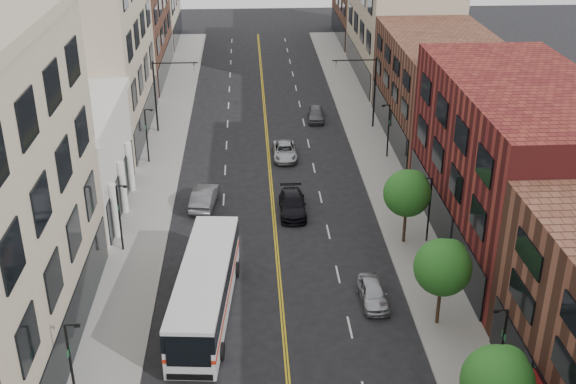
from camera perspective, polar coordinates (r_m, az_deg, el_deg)
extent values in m
cube|color=gray|center=(62.70, -10.53, 0.54)|extent=(4.00, 110.00, 0.15)
cube|color=gray|center=(63.27, 7.73, 0.99)|extent=(4.00, 110.00, 0.15)
cube|color=silver|center=(58.92, -18.02, 2.18)|extent=(10.00, 14.00, 8.00)
cube|color=tan|center=(73.12, -15.52, 11.10)|extent=(10.00, 20.00, 18.00)
cube|color=brown|center=(92.61, -13.06, 13.32)|extent=(10.00, 20.00, 15.00)
cube|color=#581717|center=(53.13, 17.69, 2.02)|extent=(10.00, 22.00, 12.00)
cube|color=brown|center=(72.20, 12.04, 7.98)|extent=(10.00, 20.00, 10.00)
cube|color=tan|center=(91.45, 8.85, 13.20)|extent=(10.00, 22.00, 14.00)
cube|color=brown|center=(111.00, 6.71, 14.69)|extent=(10.00, 18.00, 11.00)
sphere|color=#1C5518|center=(35.48, 16.21, -14.20)|extent=(3.40, 3.40, 3.40)
sphere|color=#1C5518|center=(35.61, 16.89, -13.08)|extent=(2.04, 2.04, 2.04)
cylinder|color=black|center=(44.62, 11.81, -8.74)|extent=(0.22, 0.22, 2.50)
sphere|color=#1C5518|center=(43.21, 12.12, -5.84)|extent=(3.40, 3.40, 3.40)
sphere|color=#1C5518|center=(43.41, 12.69, -4.95)|extent=(2.04, 2.04, 2.04)
cylinder|color=black|center=(52.91, 9.19, -2.67)|extent=(0.22, 0.22, 2.50)
sphere|color=#1C5518|center=(51.73, 9.40, -0.09)|extent=(3.40, 3.40, 3.40)
sphere|color=#1C5518|center=(51.97, 9.88, 0.62)|extent=(2.04, 2.04, 2.04)
cylinder|color=black|center=(38.77, -16.77, -13.03)|extent=(0.14, 0.14, 5.00)
cylinder|color=black|center=(37.23, -16.72, -10.03)|extent=(0.70, 0.10, 0.10)
cube|color=black|center=(37.20, -16.33, -10.10)|extent=(0.28, 0.14, 0.14)
cube|color=#19592D|center=(38.23, -16.94, -11.98)|extent=(0.04, 0.55, 0.35)
cylinder|color=black|center=(51.97, -13.16, -2.04)|extent=(0.14, 0.14, 5.00)
cylinder|color=black|center=(50.83, -13.04, 0.47)|extent=(0.70, 0.10, 0.10)
cube|color=black|center=(50.81, -12.76, 0.42)|extent=(0.28, 0.14, 0.14)
cube|color=#19592D|center=(51.57, -13.25, -1.15)|extent=(0.04, 0.55, 0.35)
cylinder|color=black|center=(66.41, -11.10, 4.36)|extent=(0.14, 0.14, 5.00)
cylinder|color=black|center=(65.52, -10.98, 6.41)|extent=(0.70, 0.10, 0.10)
cube|color=black|center=(65.51, -10.75, 6.37)|extent=(0.28, 0.14, 0.14)
cube|color=#19592D|center=(66.10, -11.16, 5.09)|extent=(0.04, 0.55, 0.35)
cylinder|color=black|center=(39.78, 16.52, -11.89)|extent=(0.14, 0.14, 5.00)
cylinder|color=black|center=(38.24, 16.48, -8.95)|extent=(0.70, 0.10, 0.10)
cube|color=black|center=(38.18, 16.12, -9.04)|extent=(0.28, 0.14, 0.14)
cube|color=#19592D|center=(39.25, 16.68, -10.84)|extent=(0.04, 0.55, 0.35)
cylinder|color=black|center=(52.73, 11.09, -1.41)|extent=(0.14, 0.14, 5.00)
cylinder|color=black|center=(51.57, 10.95, 1.05)|extent=(0.70, 0.10, 0.10)
cube|color=black|center=(51.53, 10.67, 1.00)|extent=(0.28, 0.14, 0.14)
cube|color=#19592D|center=(52.33, 11.18, -0.53)|extent=(0.04, 0.55, 0.35)
cylinder|color=black|center=(67.01, 7.93, 4.79)|extent=(0.14, 0.14, 5.00)
cylinder|color=black|center=(66.10, 7.76, 6.81)|extent=(0.70, 0.10, 0.10)
cube|color=black|center=(66.07, 7.55, 6.77)|extent=(0.28, 0.14, 0.14)
cube|color=#19592D|center=(66.69, 7.98, 5.51)|extent=(0.04, 0.55, 0.35)
cylinder|color=black|center=(73.53, -10.44, 7.41)|extent=(0.18, 0.18, 7.20)
cylinder|color=black|center=(72.32, -8.90, 10.04)|extent=(4.40, 0.12, 0.12)
imported|color=black|center=(72.28, -7.43, 9.79)|extent=(0.15, 0.18, 0.90)
cylinder|color=black|center=(74.07, 6.85, 7.79)|extent=(0.18, 0.18, 7.20)
cylinder|color=black|center=(72.76, 5.26, 10.33)|extent=(4.40, 0.12, 0.12)
imported|color=black|center=(72.62, 3.82, 10.03)|extent=(0.15, 0.18, 0.90)
cube|color=silver|center=(44.71, -6.55, -7.61)|extent=(4.01, 13.31, 3.17)
cube|color=black|center=(44.30, -6.60, -6.79)|extent=(4.05, 13.35, 1.15)
cube|color=red|center=(44.89, -6.53, -7.96)|extent=(4.05, 13.35, 0.24)
cube|color=black|center=(39.28, -7.90, -12.52)|extent=(2.40, 0.28, 1.75)
cylinder|color=black|center=(42.18, -9.27, -12.24)|extent=(0.40, 1.07, 1.05)
cylinder|color=black|center=(41.75, -5.29, -12.42)|extent=(0.40, 1.07, 1.05)
cylinder|color=black|center=(49.24, -7.46, -6.03)|extent=(0.40, 1.07, 1.05)
cylinder|color=black|center=(48.88, -4.10, -6.12)|extent=(0.40, 1.07, 1.05)
imported|color=#A7A9AF|center=(46.36, 6.73, -7.93)|extent=(1.75, 4.11, 1.38)
imported|color=#47474C|center=(58.21, -6.64, -0.42)|extent=(2.31, 5.09, 1.62)
imported|color=black|center=(56.83, 0.35, -0.99)|extent=(2.10, 5.10, 1.48)
imported|color=#A7A9AE|center=(67.09, -0.26, 3.25)|extent=(2.20, 4.76, 1.32)
imported|color=#525257|center=(76.74, 2.21, 6.20)|extent=(1.97, 4.31, 1.44)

